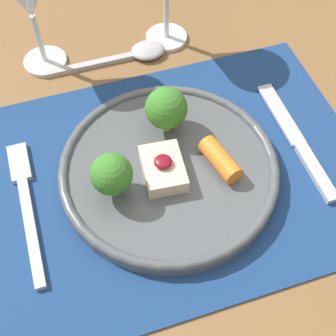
% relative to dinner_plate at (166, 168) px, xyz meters
% --- Properties ---
extents(dining_table, '(1.37, 0.98, 0.76)m').
position_rel_dinner_plate_xyz_m(dining_table, '(0.00, 0.00, -0.11)').
color(dining_table, brown).
rests_on(dining_table, ground_plane).
extents(placemat, '(0.49, 0.35, 0.00)m').
position_rel_dinner_plate_xyz_m(placemat, '(0.00, 0.00, -0.02)').
color(placemat, navy).
rests_on(placemat, dining_table).
extents(dinner_plate, '(0.26, 0.26, 0.08)m').
position_rel_dinner_plate_xyz_m(dinner_plate, '(0.00, 0.00, 0.00)').
color(dinner_plate, '#4C5156').
rests_on(dinner_plate, placemat).
extents(fork, '(0.02, 0.20, 0.01)m').
position_rel_dinner_plate_xyz_m(fork, '(-0.17, 0.02, -0.01)').
color(fork, '#B2B2B7').
rests_on(fork, placemat).
extents(knife, '(0.02, 0.20, 0.01)m').
position_rel_dinner_plate_xyz_m(knife, '(0.17, -0.01, -0.01)').
color(knife, '#B2B2B7').
rests_on(knife, placemat).
extents(spoon, '(0.18, 0.04, 0.01)m').
position_rel_dinner_plate_xyz_m(spoon, '(0.02, 0.22, -0.01)').
color(spoon, '#B2B2B7').
rests_on(spoon, dining_table).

